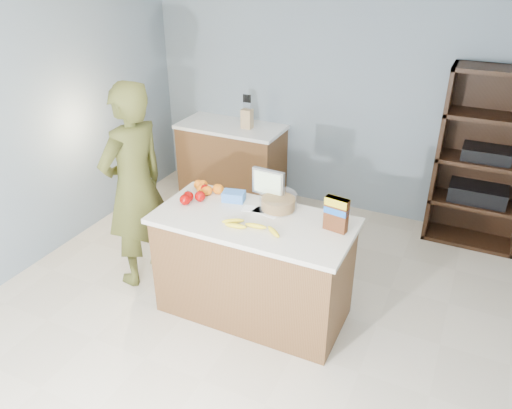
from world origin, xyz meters
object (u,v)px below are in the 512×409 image
at_px(counter_peninsula, 253,270).
at_px(cereal_box, 336,212).
at_px(shelving_unit, 485,163).
at_px(person, 135,187).
at_px(tv, 268,184).

bearing_deg(counter_peninsula, cereal_box, 9.42).
xyz_separation_m(shelving_unit, person, (-2.70, -2.02, 0.06)).
distance_m(person, cereal_box, 1.78).
relative_size(person, cereal_box, 6.94).
bearing_deg(cereal_box, counter_peninsula, -170.58).
bearing_deg(counter_peninsula, person, 178.53).
bearing_deg(counter_peninsula, tv, 92.88).
xyz_separation_m(shelving_unit, tv, (-1.57, -1.73, 0.19)).
bearing_deg(shelving_unit, tv, -132.09).
bearing_deg(cereal_box, shelving_unit, 64.52).
bearing_deg(shelving_unit, counter_peninsula, -127.11).
height_order(counter_peninsula, cereal_box, cereal_box).
relative_size(person, tv, 6.53).
bearing_deg(person, tv, 115.08).
height_order(counter_peninsula, person, person).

